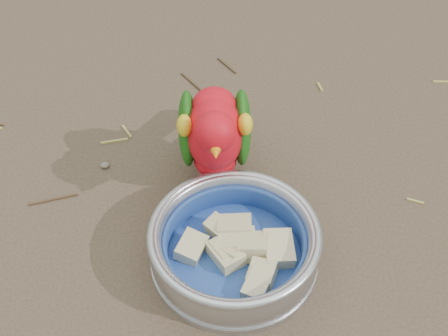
{
  "coord_description": "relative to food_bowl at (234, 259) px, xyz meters",
  "views": [
    {
      "loc": [
        0.02,
        -0.52,
        0.7
      ],
      "look_at": [
        0.04,
        0.08,
        0.08
      ],
      "focal_mm": 55.0,
      "sensor_mm": 36.0,
      "label": 1
    }
  ],
  "objects": [
    {
      "name": "bowl_wall",
      "position": [
        0.0,
        0.0,
        0.03
      ],
      "size": [
        0.21,
        0.21,
        0.04
      ],
      "primitive_type": null,
      "color": "#B2B2BA",
      "rests_on": "food_bowl"
    },
    {
      "name": "ground",
      "position": [
        -0.05,
        0.01,
        -0.01
      ],
      "size": [
        60.0,
        60.0,
        0.0
      ],
      "primitive_type": "plane",
      "color": "#4F3E2F"
    },
    {
      "name": "fruit_wedges",
      "position": [
        0.0,
        0.0,
        0.02
      ],
      "size": [
        0.12,
        0.12,
        0.03
      ],
      "primitive_type": null,
      "color": "#D0BF8B",
      "rests_on": "food_bowl"
    },
    {
      "name": "ground_debris",
      "position": [
        -0.05,
        0.1,
        -0.01
      ],
      "size": [
        0.9,
        0.8,
        0.01
      ],
      "primitive_type": null,
      "color": "tan",
      "rests_on": "ground"
    },
    {
      "name": "food_bowl",
      "position": [
        0.0,
        0.0,
        0.0
      ],
      "size": [
        0.21,
        0.21,
        0.02
      ],
      "primitive_type": "cylinder",
      "color": "#B2B2BA",
      "rests_on": "ground"
    },
    {
      "name": "lory_parrot",
      "position": [
        -0.02,
        0.14,
        0.07
      ],
      "size": [
        0.1,
        0.2,
        0.16
      ],
      "primitive_type": null,
      "rotation": [
        0.0,
        0.0,
        -3.13
      ],
      "color": "red",
      "rests_on": "ground"
    }
  ]
}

